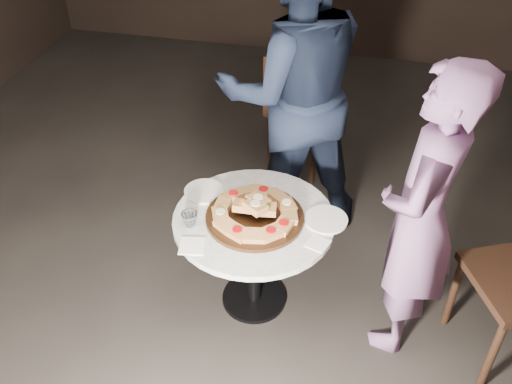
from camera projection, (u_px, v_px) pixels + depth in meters
floor at (262, 303)px, 3.34m from camera, size 7.00×7.00×0.00m
table at (254, 234)px, 3.04m from camera, size 1.09×1.09×0.64m
serving_board at (255, 217)px, 2.95m from camera, size 0.66×0.66×0.02m
focaccia_pile at (255, 210)px, 2.93m from camera, size 0.46×0.46×0.12m
plate_left at (204, 191)px, 3.13m from camera, size 0.27×0.27×0.01m
plate_right at (326, 219)px, 2.95m from camera, size 0.29×0.29×0.01m
water_glass at (190, 219)px, 2.90m from camera, size 0.08×0.08×0.08m
napkin_near at (192, 246)px, 2.80m from camera, size 0.15×0.15×0.01m
napkin_far at (318, 243)px, 2.81m from camera, size 0.13×0.13×0.01m
chair_far at (299, 108)px, 4.07m from camera, size 0.56×0.58×0.93m
diner_navy at (293, 91)px, 3.37m from camera, size 1.14×1.03×1.93m
diner_teal at (420, 218)px, 2.70m from camera, size 0.53×0.67×1.63m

